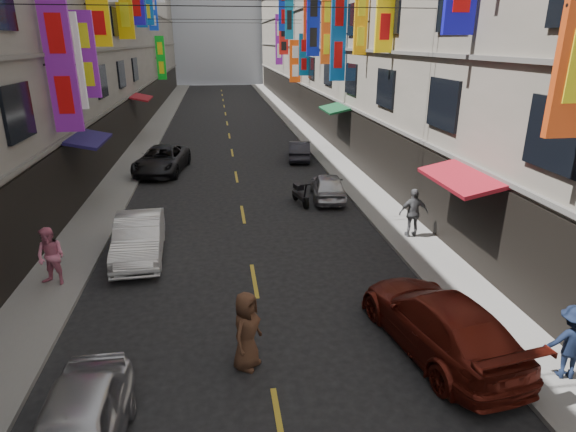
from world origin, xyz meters
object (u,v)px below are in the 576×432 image
object	(u,v)px
car_right_near	(439,322)
pedestrian_rfar	(414,213)
scooter_far_right	(300,195)
car_left_far	(162,160)
pedestrian_crossing	(247,331)
pedestrian_lfar	(51,257)
car_left_mid	(139,237)
pedestrian_rnear	(571,342)
car_right_mid	(328,186)
car_right_far	(299,150)

from	to	relation	value
car_right_near	pedestrian_rfar	bearing A→B (deg)	-116.35
scooter_far_right	car_left_far	xyz separation A→B (m)	(-6.62, 6.56, 0.26)
pedestrian_rfar	pedestrian_crossing	bearing A→B (deg)	48.59
pedestrian_lfar	car_right_near	bearing A→B (deg)	-3.71
scooter_far_right	car_left_mid	size ratio (longest dim) A/B	0.42
scooter_far_right	pedestrian_crossing	xyz separation A→B (m)	(-3.09, -11.06, 0.47)
car_right_near	pedestrian_rnear	distance (m)	2.66
car_left_far	pedestrian_crossing	xyz separation A→B (m)	(3.53, -17.62, 0.21)
pedestrian_rfar	pedestrian_crossing	size ratio (longest dim) A/B	0.99
pedestrian_rfar	pedestrian_crossing	world-z (taller)	pedestrian_rfar
car_right_near	pedestrian_rnear	xyz separation A→B (m)	(2.20, -1.48, 0.24)
car_left_far	car_right_near	size ratio (longest dim) A/B	1.03
car_left_far	pedestrian_lfar	size ratio (longest dim) A/B	2.89
car_left_far	car_right_mid	bearing A→B (deg)	-28.21
car_right_mid	scooter_far_right	bearing A→B (deg)	28.77
car_right_mid	pedestrian_rnear	bearing A→B (deg)	106.67
car_right_mid	pedestrian_crossing	distance (m)	12.44
pedestrian_lfar	pedestrian_crossing	distance (m)	6.99
car_right_near	pedestrian_lfar	size ratio (longest dim) A/B	2.81
car_left_mid	scooter_far_right	bearing A→B (deg)	33.78
car_right_near	car_right_mid	xyz separation A→B (m)	(0.00, 11.60, -0.11)
car_right_mid	pedestrian_rfar	bearing A→B (deg)	118.23
car_right_mid	pedestrian_crossing	xyz separation A→B (m)	(-4.47, -11.61, 0.30)
car_left_mid	car_right_far	bearing A→B (deg)	56.54
pedestrian_lfar	pedestrian_rnear	world-z (taller)	pedestrian_lfar
scooter_far_right	car_right_far	distance (m)	8.50
pedestrian_crossing	car_right_near	bearing A→B (deg)	-57.11
car_right_mid	pedestrian_rfar	distance (m)	5.52
scooter_far_right	car_right_near	world-z (taller)	car_right_near
car_right_near	pedestrian_rnear	size ratio (longest dim) A/B	2.95
pedestrian_rnear	pedestrian_crossing	world-z (taller)	pedestrian_crossing
scooter_far_right	car_right_far	size ratio (longest dim) A/B	0.51
car_left_mid	pedestrian_rfar	bearing A→B (deg)	-2.40
car_left_mid	pedestrian_rfar	distance (m)	9.64
pedestrian_crossing	pedestrian_rfar	bearing A→B (deg)	-12.12
car_left_far	car_right_far	xyz separation A→B (m)	(8.00, 1.83, -0.12)
pedestrian_lfar	pedestrian_rnear	bearing A→B (deg)	-5.57
car_left_mid	car_right_far	distance (m)	15.18
car_left_mid	pedestrian_rnear	size ratio (longest dim) A/B	2.54
pedestrian_lfar	car_right_mid	bearing A→B (deg)	56.67
car_right_near	pedestrian_lfar	distance (m)	10.81
car_left_far	car_right_near	xyz separation A→B (m)	(8.00, -17.61, 0.01)
scooter_far_right	car_left_mid	distance (m)	7.85
car_left_mid	car_right_mid	bearing A→B (deg)	31.35
car_left_mid	pedestrian_lfar	xyz separation A→B (m)	(-2.18, -1.85, 0.30)
scooter_far_right	car_right_mid	world-z (taller)	car_right_mid
car_left_mid	pedestrian_lfar	bearing A→B (deg)	-142.87
scooter_far_right	car_right_mid	xyz separation A→B (m)	(1.38, 0.55, 0.17)
car_left_mid	car_right_far	xyz separation A→B (m)	(7.65, 13.11, -0.12)
pedestrian_lfar	car_left_far	bearing A→B (deg)	102.81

